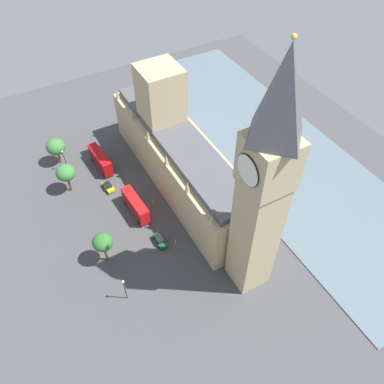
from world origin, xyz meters
TOP-DOWN VIEW (x-y plane):
  - ground_plane at (0.00, 0.00)m, footprint 127.72×127.72m
  - river_thames at (-31.26, 0.00)m, footprint 35.20×114.95m
  - parliament_building at (-1.99, -1.97)m, footprint 13.54×55.26m
  - clock_tower at (-1.10, 31.82)m, footprint 7.90×7.90m
  - double_decker_bus_near_tower at (14.58, -15.87)m, footprint 3.28×10.65m
  - car_yellow_cab_kerbside at (15.97, -7.00)m, footprint 2.17×4.20m
  - double_decker_bus_under_trees at (12.75, 3.82)m, footprint 3.22×10.64m
  - car_dark_green_far_end at (11.72, 14.95)m, footprint 1.98×4.56m
  - pedestrian_midblock at (7.95, 3.54)m, footprint 0.55×0.64m
  - pedestrian_leading at (8.51, 16.90)m, footprint 0.64×0.66m
  - plane_tree_trailing at (24.07, -23.28)m, footprint 5.12×5.12m
  - plane_tree_by_river_gate at (24.01, 13.43)m, footprint 4.47×4.47m
  - plane_tree_opposite_hall at (24.72, -11.48)m, footprint 4.87×4.87m
  - street_lamp_corner at (23.79, 24.29)m, footprint 0.56×0.56m
  - street_lamp_slot_10 at (23.23, -19.32)m, footprint 0.56×0.56m

SIDE VIEW (x-z plane):
  - ground_plane at x=0.00m, z-range 0.00..0.00m
  - river_thames at x=-31.26m, z-range 0.00..0.25m
  - pedestrian_leading at x=8.51m, z-range -0.08..1.51m
  - pedestrian_midblock at x=7.95m, z-range -0.09..1.62m
  - car_yellow_cab_kerbside at x=15.97m, z-range 0.02..1.76m
  - car_dark_green_far_end at x=11.72m, z-range 0.02..1.76m
  - double_decker_bus_near_tower at x=14.58m, z-range 0.26..5.01m
  - double_decker_bus_under_trees at x=12.75m, z-range 0.26..5.01m
  - street_lamp_slot_10 at x=23.23m, z-range 1.31..8.21m
  - street_lamp_corner at x=23.79m, z-range 1.31..8.23m
  - plane_tree_trailing at x=24.07m, z-range 1.68..9.48m
  - plane_tree_opposite_hall at x=24.72m, z-range 2.04..10.37m
  - plane_tree_by_river_gate at x=24.01m, z-range 2.33..10.95m
  - parliament_building at x=-1.99m, z-range -5.55..23.05m
  - clock_tower at x=-1.10m, z-range 0.92..54.77m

